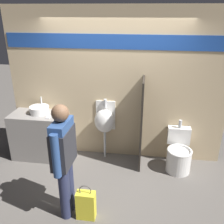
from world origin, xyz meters
TOP-DOWN VIEW (x-y plane):
  - ground_plane at (0.00, 0.00)m, footprint 16.00×16.00m
  - display_wall at (0.00, 0.60)m, footprint 3.85×0.07m
  - sink_counter at (-1.41, 0.31)m, footprint 0.94×0.53m
  - sink_basin at (-1.36, 0.36)m, footprint 0.35×0.35m
  - cell_phone at (-1.13, 0.20)m, footprint 0.07×0.14m
  - divider_near_counter at (0.49, 0.30)m, footprint 0.03×0.53m
  - urinal_near_counter at (-0.17, 0.45)m, footprint 0.37×0.27m
  - toilet at (1.16, 0.24)m, footprint 0.43×0.59m
  - person_in_vest at (-0.45, -1.01)m, footprint 0.22×0.56m
  - shopping_bag at (-0.17, -1.07)m, footprint 0.25×0.14m

SIDE VIEW (x-z plane):
  - ground_plane at x=0.00m, z-range 0.00..0.00m
  - shopping_bag at x=-0.17m, z-range -0.06..0.47m
  - toilet at x=1.16m, z-range -0.14..0.71m
  - sink_counter at x=-1.41m, z-range 0.00..0.87m
  - urinal_near_counter at x=-0.17m, z-range 0.18..1.32m
  - divider_near_counter at x=0.49m, z-range 0.00..1.59m
  - cell_phone at x=-1.13m, z-range 0.87..0.88m
  - person_in_vest at x=-0.45m, z-range 0.13..1.74m
  - sink_basin at x=-1.36m, z-range 0.80..1.07m
  - display_wall at x=0.00m, z-range 0.01..2.71m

